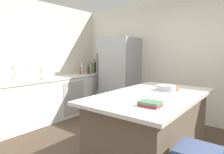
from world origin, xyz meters
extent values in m
cube|color=silver|center=(0.00, 2.25, 1.30)|extent=(6.00, 0.10, 2.60)
cube|color=silver|center=(-2.45, 0.00, 1.30)|extent=(0.10, 6.00, 2.60)
cube|color=white|center=(-2.08, 0.51, 0.44)|extent=(0.65, 3.19, 0.89)
cube|color=silver|center=(-2.08, 0.51, 0.90)|extent=(0.68, 3.22, 0.03)
cube|color=#B2B5BA|center=(-1.75, 0.90, 0.44)|extent=(0.01, 0.60, 0.74)
cube|color=brown|center=(0.47, 0.33, 0.44)|extent=(0.95, 1.71, 0.89)
cube|color=silver|center=(0.47, 0.33, 0.91)|extent=(1.11, 1.91, 0.04)
cube|color=#93969B|center=(-1.18, 1.85, 0.91)|extent=(0.85, 0.70, 1.82)
cylinder|color=#4C4C51|center=(-1.56, 1.48, 1.00)|extent=(0.02, 0.02, 0.91)
cube|color=#473828|center=(1.23, -0.34, 0.64)|extent=(0.36, 0.36, 0.04)
cube|color=#47567F|center=(1.23, -0.34, 0.67)|extent=(0.34, 0.34, 0.03)
cylinder|color=silver|center=(-2.14, 0.02, 0.93)|extent=(0.05, 0.05, 0.02)
cylinder|color=silver|center=(-2.14, 0.02, 1.08)|extent=(0.02, 0.02, 0.28)
cylinder|color=silver|center=(-2.08, 0.02, 1.20)|extent=(0.14, 0.02, 0.02)
cylinder|color=silver|center=(-2.03, -0.29, 0.99)|extent=(0.08, 0.08, 0.14)
cylinder|color=#4C7F3D|center=(-2.04, -0.29, 1.07)|extent=(0.01, 0.03, 0.21)
sphere|color=yellow|center=(-2.04, -0.29, 1.18)|extent=(0.04, 0.04, 0.04)
cylinder|color=#4C7F3D|center=(-2.03, -0.30, 1.09)|extent=(0.01, 0.02, 0.24)
sphere|color=yellow|center=(-2.03, -0.30, 1.21)|extent=(0.04, 0.04, 0.04)
cylinder|color=#4C7F3D|center=(-2.01, -0.29, 1.07)|extent=(0.01, 0.04, 0.20)
sphere|color=yellow|center=(-2.01, -0.29, 1.17)|extent=(0.04, 0.04, 0.04)
cylinder|color=gray|center=(-2.03, 0.31, 0.92)|extent=(0.14, 0.14, 0.01)
cylinder|color=white|center=(-2.03, 0.31, 1.06)|extent=(0.11, 0.11, 0.26)
cylinder|color=gray|center=(-2.03, 0.31, 1.21)|extent=(0.02, 0.02, 0.04)
cylinder|color=#19381E|center=(-2.13, 2.01, 1.06)|extent=(0.06, 0.06, 0.28)
cylinder|color=#19381E|center=(-2.13, 2.01, 1.24)|extent=(0.03, 0.03, 0.08)
cylinder|color=black|center=(-2.13, 2.01, 1.28)|extent=(0.03, 0.03, 0.01)
cylinder|color=red|center=(-2.13, 1.91, 1.00)|extent=(0.05, 0.05, 0.17)
cylinder|color=red|center=(-2.13, 1.91, 1.12)|extent=(0.02, 0.02, 0.06)
cylinder|color=black|center=(-2.13, 1.91, 1.16)|extent=(0.02, 0.02, 0.01)
cylinder|color=olive|center=(-2.06, 1.81, 1.02)|extent=(0.06, 0.06, 0.21)
cylinder|color=olive|center=(-2.06, 1.81, 1.16)|extent=(0.03, 0.03, 0.06)
cylinder|color=black|center=(-2.06, 1.81, 1.19)|extent=(0.03, 0.03, 0.01)
cylinder|color=#8CB79E|center=(-2.02, 1.72, 1.02)|extent=(0.07, 0.07, 0.22)
cylinder|color=#8CB79E|center=(-2.02, 1.72, 1.17)|extent=(0.03, 0.03, 0.08)
cylinder|color=black|center=(-2.02, 1.72, 1.22)|extent=(0.03, 0.03, 0.01)
cylinder|color=#5B3319|center=(-2.01, 1.62, 1.01)|extent=(0.06, 0.06, 0.19)
cylinder|color=#5B3319|center=(-2.01, 1.62, 1.13)|extent=(0.03, 0.03, 0.06)
cylinder|color=black|center=(-2.01, 1.62, 1.17)|extent=(0.03, 0.03, 0.01)
cylinder|color=silver|center=(-2.14, 1.52, 1.04)|extent=(0.07, 0.07, 0.26)
cylinder|color=silver|center=(-2.14, 1.52, 1.21)|extent=(0.03, 0.03, 0.08)
cylinder|color=black|center=(-2.14, 1.52, 1.26)|extent=(0.03, 0.03, 0.01)
cylinder|color=#994C23|center=(-2.10, 1.43, 1.02)|extent=(0.05, 0.05, 0.20)
cylinder|color=#994C23|center=(-2.10, 1.43, 1.15)|extent=(0.02, 0.02, 0.07)
cylinder|color=black|center=(-2.10, 1.43, 1.19)|extent=(0.02, 0.02, 0.01)
cube|color=#A83338|center=(0.72, -0.22, 0.94)|extent=(0.20, 0.16, 0.03)
cube|color=#4C7F60|center=(0.72, -0.22, 0.97)|extent=(0.22, 0.17, 0.02)
cylinder|color=#B2B5BA|center=(0.51, 0.69, 0.96)|extent=(0.28, 0.28, 0.07)
cube|color=#9E7042|center=(0.49, 0.83, 0.94)|extent=(0.33, 0.26, 0.02)
camera|label=1|loc=(1.60, -1.97, 1.46)|focal=31.21mm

